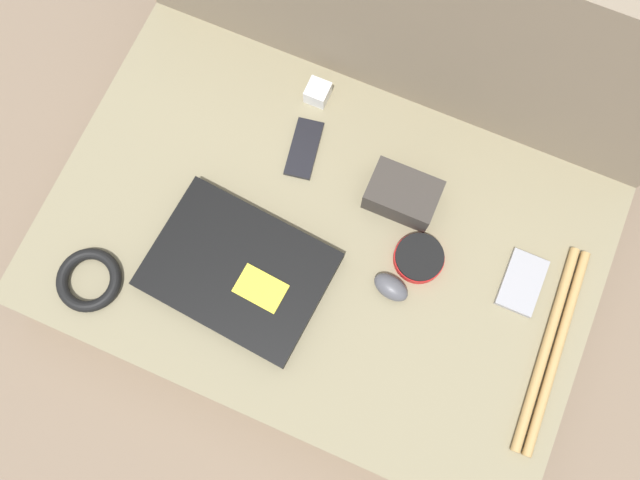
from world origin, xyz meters
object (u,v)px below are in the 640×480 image
object	(u,v)px
computer_mouse	(391,287)
phone_black	(522,283)
charger_brick	(318,93)
camera_pouch	(403,195)
laptop	(238,270)
speaker_puck	(419,258)
phone_silver	(304,148)

from	to	relation	value
computer_mouse	phone_black	world-z (taller)	computer_mouse
charger_brick	camera_pouch	bearing A→B (deg)	-30.46
laptop	charger_brick	distance (m)	0.40
laptop	speaker_puck	size ratio (longest dim) A/B	3.59
computer_mouse	phone_black	size ratio (longest dim) A/B	0.68
laptop	camera_pouch	world-z (taller)	camera_pouch
computer_mouse	phone_silver	distance (m)	0.33
laptop	speaker_puck	world-z (taller)	laptop
phone_black	camera_pouch	xyz separation A→B (m)	(-0.27, 0.06, 0.03)
laptop	speaker_puck	distance (m)	0.34
speaker_puck	camera_pouch	world-z (taller)	camera_pouch
laptop	computer_mouse	distance (m)	0.29
laptop	camera_pouch	distance (m)	0.34
speaker_puck	phone_silver	xyz separation A→B (m)	(-0.29, 0.12, -0.01)
charger_brick	computer_mouse	bearing A→B (deg)	-47.74
laptop	computer_mouse	size ratio (longest dim) A/B	4.43
computer_mouse	charger_brick	distance (m)	0.42
camera_pouch	charger_brick	world-z (taller)	camera_pouch
laptop	charger_brick	bearing A→B (deg)	96.12
charger_brick	laptop	bearing A→B (deg)	-88.92
phone_silver	phone_black	world-z (taller)	phone_black
speaker_puck	camera_pouch	xyz separation A→B (m)	(-0.07, 0.10, 0.02)
computer_mouse	phone_silver	world-z (taller)	computer_mouse
phone_black	phone_silver	bearing A→B (deg)	169.74
laptop	charger_brick	world-z (taller)	charger_brick
phone_silver	phone_black	xyz separation A→B (m)	(0.49, -0.09, 0.00)
phone_black	camera_pouch	bearing A→B (deg)	166.53
camera_pouch	speaker_puck	bearing A→B (deg)	-52.85
laptop	phone_silver	bearing A→B (deg)	92.39
laptop	phone_black	distance (m)	0.54
speaker_puck	camera_pouch	size ratio (longest dim) A/B	0.72
computer_mouse	phone_silver	bearing A→B (deg)	156.01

